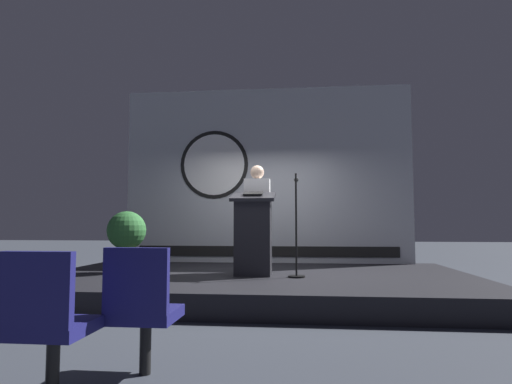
# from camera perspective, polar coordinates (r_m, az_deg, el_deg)

# --- Properties ---
(ground_plane) EXTENTS (40.00, 40.00, 0.00)m
(ground_plane) POSITION_cam_1_polar(r_m,az_deg,el_deg) (6.75, 0.05, -13.15)
(ground_plane) COLOR #383D47
(stage_platform) EXTENTS (6.40, 4.00, 0.30)m
(stage_platform) POSITION_cam_1_polar(r_m,az_deg,el_deg) (6.72, 0.05, -11.89)
(stage_platform) COLOR black
(stage_platform) RESTS_ON ground
(banner_display) EXTENTS (5.60, 0.12, 3.43)m
(banner_display) POSITION_cam_1_polar(r_m,az_deg,el_deg) (8.56, 1.12, 2.22)
(banner_display) COLOR #B2B7C1
(banner_display) RESTS_ON stage_platform
(podium) EXTENTS (0.64, 0.50, 1.23)m
(podium) POSITION_cam_1_polar(r_m,az_deg,el_deg) (6.38, -0.37, -5.53)
(podium) COLOR #26262B
(podium) RESTS_ON stage_platform
(speaker_person) EXTENTS (0.40, 0.26, 1.68)m
(speaker_person) POSITION_cam_1_polar(r_m,az_deg,el_deg) (6.86, 0.16, -3.30)
(speaker_person) COLOR black
(speaker_person) RESTS_ON stage_platform
(microphone_stand) EXTENTS (0.24, 0.58, 1.47)m
(microphone_stand) POSITION_cam_1_polar(r_m,az_deg,el_deg) (6.26, 5.31, -6.27)
(microphone_stand) COLOR black
(microphone_stand) RESTS_ON stage_platform
(potted_plant) EXTENTS (0.60, 0.60, 0.95)m
(potted_plant) POSITION_cam_1_polar(r_m,az_deg,el_deg) (7.07, -16.62, -5.46)
(potted_plant) COLOR brown
(potted_plant) RESTS_ON stage_platform
(audience_chair_left) EXTENTS (0.44, 0.45, 0.89)m
(audience_chair_left) POSITION_cam_1_polar(r_m,az_deg,el_deg) (3.19, -14.70, -14.07)
(audience_chair_left) COLOR black
(audience_chair_left) RESTS_ON ground
(audience_chair_right) EXTENTS (0.44, 0.45, 0.89)m
(audience_chair_right) POSITION_cam_1_polar(r_m,az_deg,el_deg) (2.98, -25.70, -14.51)
(audience_chair_right) COLOR black
(audience_chair_right) RESTS_ON ground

